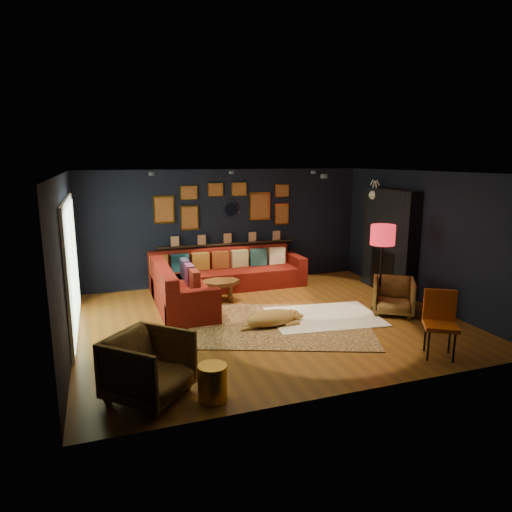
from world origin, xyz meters
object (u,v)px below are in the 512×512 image
object	(u,v)px
armchair_right	(393,294)
orange_chair	(440,318)
sectional	(211,281)
gold_stool	(213,383)
pouf	(181,293)
floor_lamp	(383,239)
coffee_table	(221,284)
armchair_left	(149,364)
dog	(272,315)

from	to	relation	value
armchair_right	orange_chair	world-z (taller)	orange_chair
sectional	gold_stool	xyz separation A→B (m)	(-0.99, -4.16, -0.10)
sectional	pouf	xyz separation A→B (m)	(-0.69, -0.31, -0.11)
pouf	floor_lamp	xyz separation A→B (m)	(3.50, -1.64, 1.16)
coffee_table	armchair_left	distance (m)	3.88
pouf	orange_chair	world-z (taller)	orange_chair
coffee_table	dog	world-z (taller)	coffee_table
armchair_right	floor_lamp	world-z (taller)	floor_lamp
pouf	gold_stool	distance (m)	3.86
sectional	orange_chair	world-z (taller)	orange_chair
sectional	armchair_right	xyz separation A→B (m)	(2.92, -2.22, 0.05)
coffee_table	floor_lamp	xyz separation A→B (m)	(2.70, -1.53, 1.03)
gold_stool	orange_chair	xyz separation A→B (m)	(3.44, 0.17, 0.35)
orange_chair	armchair_left	bearing A→B (deg)	-150.16
coffee_table	floor_lamp	world-z (taller)	floor_lamp
armchair_left	coffee_table	bearing A→B (deg)	15.85
armchair_left	armchair_right	world-z (taller)	armchair_left
pouf	sectional	bearing A→B (deg)	24.23
armchair_right	armchair_left	bearing A→B (deg)	-127.36
armchair_left	dog	bearing A→B (deg)	-8.83
orange_chair	sectional	bearing A→B (deg)	153.15
sectional	floor_lamp	bearing A→B (deg)	-34.74
armchair_right	floor_lamp	xyz separation A→B (m)	(-0.11, 0.27, 1.01)
pouf	orange_chair	size ratio (longest dim) A/B	0.60
armchair_right	dog	world-z (taller)	armchair_right
orange_chair	coffee_table	bearing A→B (deg)	154.88
armchair_right	gold_stool	size ratio (longest dim) A/B	1.67
pouf	dog	size ratio (longest dim) A/B	0.47
coffee_table	orange_chair	bearing A→B (deg)	-56.74
armchair_right	dog	size ratio (longest dim) A/B	0.60
armchair_left	gold_stool	xyz separation A→B (m)	(0.70, -0.30, -0.22)
armchair_left	armchair_right	xyz separation A→B (m)	(4.62, 1.64, -0.07)
pouf	armchair_right	xyz separation A→B (m)	(3.61, -1.91, 0.15)
gold_stool	dog	world-z (taller)	gold_stool
orange_chair	floor_lamp	xyz separation A→B (m)	(0.36, 2.04, 0.81)
coffee_table	armchair_right	world-z (taller)	armchair_right
armchair_left	floor_lamp	size ratio (longest dim) A/B	0.54
dog	floor_lamp	bearing A→B (deg)	0.78
armchair_right	coffee_table	bearing A→B (deg)	-179.46
floor_lamp	dog	distance (m)	2.55
sectional	orange_chair	xyz separation A→B (m)	(2.45, -3.99, 0.25)
armchair_right	gold_stool	world-z (taller)	armchair_right
floor_lamp	armchair_right	bearing A→B (deg)	-67.46
armchair_right	dog	distance (m)	2.38
orange_chair	dog	size ratio (longest dim) A/B	0.78
dog	gold_stool	bearing A→B (deg)	-130.83
orange_chair	pouf	bearing A→B (deg)	162.03
armchair_right	dog	bearing A→B (deg)	-149.22
coffee_table	gold_stool	distance (m)	3.90
coffee_table	armchair_right	distance (m)	3.35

